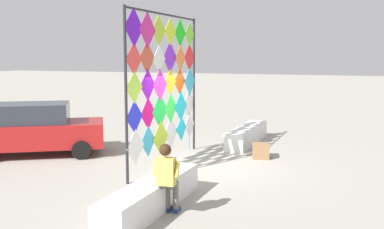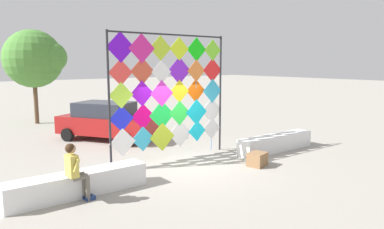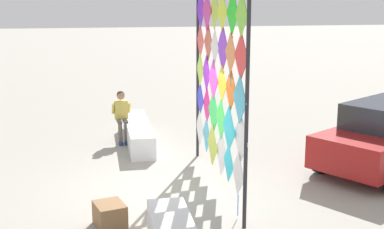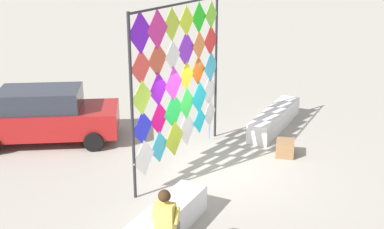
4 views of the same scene
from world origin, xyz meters
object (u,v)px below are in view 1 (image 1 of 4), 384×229
(seated_vendor, at_px, (167,174))
(cardboard_box_large, at_px, (261,151))
(parked_car, at_px, (34,129))
(kite_display_rack, at_px, (165,81))

(seated_vendor, xyz_separation_m, cardboard_box_large, (5.61, -0.52, -0.62))
(seated_vendor, height_order, cardboard_box_large, seated_vendor)
(seated_vendor, relative_size, parked_car, 0.32)
(seated_vendor, distance_m, parked_car, 7.00)
(seated_vendor, bearing_deg, kite_display_rack, 24.97)
(parked_car, bearing_deg, kite_display_rack, -84.48)
(kite_display_rack, relative_size, cardboard_box_large, 7.61)
(kite_display_rack, height_order, parked_car, kite_display_rack)
(seated_vendor, bearing_deg, cardboard_box_large, -5.30)
(parked_car, xyz_separation_m, cardboard_box_large, (2.13, -6.59, -0.60))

